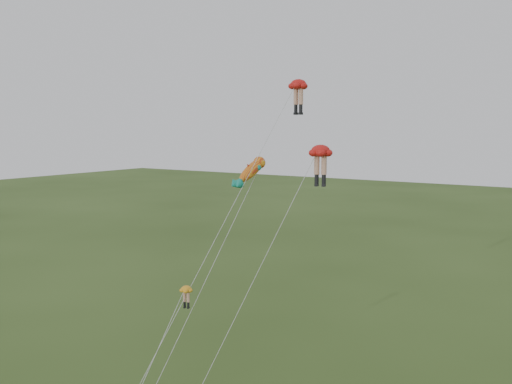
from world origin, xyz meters
The scene contains 4 objects.
legs_kite_red_high centered at (1.39, 12.15, 19.44)m, with size 4.38×15.41×20.32m.
legs_kite_red_mid centered at (5.82, 7.09, 15.10)m, with size 5.59×8.67×15.88m.
legs_kite_yellow centered at (-0.86, 2.19, 6.47)m, with size 0.99×6.05×7.24m.
fish_kite centered at (0.00, 8.51, 13.94)m, with size 1.97×11.60×15.13m.
Camera 1 is at (21.45, -23.61, 16.90)m, focal length 40.00 mm.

